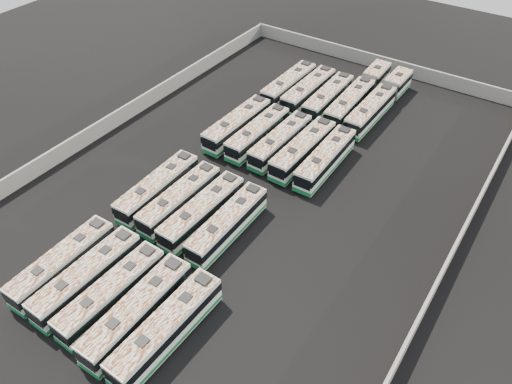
% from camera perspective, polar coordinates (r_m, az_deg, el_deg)
% --- Properties ---
extents(ground, '(140.00, 140.00, 0.00)m').
position_cam_1_polar(ground, '(56.76, -0.94, -0.02)').
color(ground, black).
rests_on(ground, ground).
extents(perimeter_wall, '(45.20, 73.20, 2.20)m').
position_cam_1_polar(perimeter_wall, '(56.05, -0.96, 0.83)').
color(perimeter_wall, gray).
rests_on(perimeter_wall, ground).
extents(bus_front_far_left, '(2.55, 11.21, 3.15)m').
position_cam_1_polar(bus_front_far_left, '(50.48, -21.20, -7.60)').
color(bus_front_far_left, silver).
rests_on(bus_front_far_left, ground).
extents(bus_front_left, '(2.57, 11.49, 3.23)m').
position_cam_1_polar(bus_front_left, '(48.52, -18.71, -9.18)').
color(bus_front_left, silver).
rests_on(bus_front_left, ground).
extents(bus_front_center, '(2.64, 11.28, 3.16)m').
position_cam_1_polar(bus_front_center, '(46.70, -16.15, -11.05)').
color(bus_front_center, silver).
rests_on(bus_front_center, ground).
extents(bus_front_right, '(2.65, 11.74, 3.30)m').
position_cam_1_polar(bus_front_right, '(44.84, -13.38, -13.16)').
color(bus_front_right, silver).
rests_on(bus_front_right, ground).
extents(bus_front_far_right, '(2.69, 11.74, 3.30)m').
position_cam_1_polar(bus_front_far_right, '(43.38, -10.16, -15.10)').
color(bus_front_far_right, silver).
rests_on(bus_front_far_right, ground).
extents(bus_midfront_far_left, '(2.68, 11.48, 3.22)m').
position_cam_1_polar(bus_midfront_far_left, '(55.83, -11.15, 0.44)').
color(bus_midfront_far_left, silver).
rests_on(bus_midfront_far_left, ground).
extents(bus_midfront_left, '(2.46, 11.18, 3.14)m').
position_cam_1_polar(bus_midfront_left, '(54.03, -8.70, -0.86)').
color(bus_midfront_left, silver).
rests_on(bus_midfront_left, ground).
extents(bus_midfront_center, '(2.67, 11.47, 3.22)m').
position_cam_1_polar(bus_midfront_center, '(52.24, -6.16, -2.27)').
color(bus_midfront_center, silver).
rests_on(bus_midfront_center, ground).
extents(bus_midfront_right, '(2.47, 11.21, 3.15)m').
position_cam_1_polar(bus_midfront_right, '(50.76, -3.28, -3.68)').
color(bus_midfront_right, silver).
rests_on(bus_midfront_right, ground).
extents(bus_midback_far_left, '(2.72, 11.71, 3.28)m').
position_cam_1_polar(bus_midback_far_left, '(64.83, -2.16, 7.69)').
color(bus_midback_far_left, silver).
rests_on(bus_midback_far_left, ground).
extents(bus_midback_left, '(2.48, 11.19, 3.15)m').
position_cam_1_polar(bus_midback_left, '(63.29, 0.21, 6.73)').
color(bus_midback_left, silver).
rests_on(bus_midback_left, ground).
extents(bus_midback_center, '(2.55, 11.18, 3.14)m').
position_cam_1_polar(bus_midback_center, '(61.93, 2.82, 5.80)').
color(bus_midback_center, silver).
rests_on(bus_midback_center, ground).
extents(bus_midback_right, '(2.70, 11.72, 3.29)m').
position_cam_1_polar(bus_midback_right, '(60.57, 5.38, 4.83)').
color(bus_midback_right, silver).
rests_on(bus_midback_right, ground).
extents(bus_midback_far_right, '(2.61, 11.50, 3.23)m').
position_cam_1_polar(bus_midback_far_right, '(59.45, 7.94, 3.76)').
color(bus_midback_far_right, silver).
rests_on(bus_midback_far_right, ground).
extents(bus_back_far_left, '(2.55, 11.44, 3.21)m').
position_cam_1_polar(bus_back_far_left, '(73.91, 3.76, 12.11)').
color(bus_back_far_left, silver).
rests_on(bus_back_far_left, ground).
extents(bus_back_left, '(2.53, 11.52, 3.24)m').
position_cam_1_polar(bus_back_left, '(72.67, 6.00, 11.44)').
color(bus_back_left, silver).
rests_on(bus_back_left, ground).
extents(bus_back_center, '(2.57, 11.29, 3.17)m').
position_cam_1_polar(bus_back_center, '(71.39, 8.23, 10.62)').
color(bus_back_center, silver).
rests_on(bus_back_center, ground).
extents(bus_back_right, '(2.87, 17.93, 3.24)m').
position_cam_1_polar(bus_back_right, '(72.96, 11.66, 10.92)').
color(bus_back_right, silver).
rests_on(bus_back_right, ground).
extents(bus_back_far_right, '(2.58, 17.76, 3.22)m').
position_cam_1_polar(bus_back_far_right, '(71.82, 13.94, 10.02)').
color(bus_back_far_right, silver).
rests_on(bus_back_far_right, ground).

